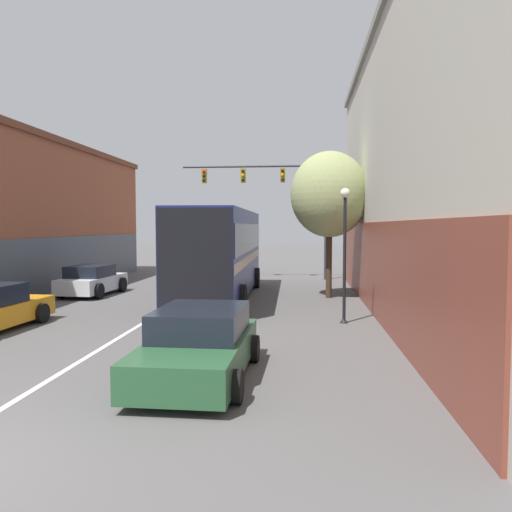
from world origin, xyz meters
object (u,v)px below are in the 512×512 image
hatchback_foreground (199,345)px  street_lamp (345,247)px  street_tree_near (330,195)px  parked_car_left_near (92,281)px  traffic_signal_gantry (278,191)px  bus (221,249)px

hatchback_foreground → street_lamp: street_lamp is taller
street_tree_near → parked_car_left_near: bearing=-179.3°
parked_car_left_near → traffic_signal_gantry: (7.90, 7.44, 4.41)m
bus → traffic_signal_gantry: traffic_signal_gantry is taller
hatchback_foreground → traffic_signal_gantry: 19.40m
hatchback_foreground → street_tree_near: size_ratio=0.70×
hatchback_foreground → bus: bearing=8.2°
parked_car_left_near → bus: bearing=-90.1°
bus → street_tree_near: 5.16m
traffic_signal_gantry → street_lamp: bearing=-78.0°
bus → parked_car_left_near: 6.04m
parked_car_left_near → street_tree_near: size_ratio=0.63×
bus → street_tree_near: (4.59, 0.46, 2.31)m
bus → hatchback_foreground: bearing=-174.0°
bus → traffic_signal_gantry: size_ratio=1.37×
hatchback_foreground → parked_car_left_near: 13.55m
bus → hatchback_foreground: (1.40, -11.11, -1.42)m
street_tree_near → bus: bearing=-174.3°
hatchback_foreground → street_lamp: size_ratio=1.03×
street_lamp → traffic_signal_gantry: bearing=102.0°
parked_car_left_near → street_lamp: street_lamp is taller
traffic_signal_gantry → street_tree_near: 7.77m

